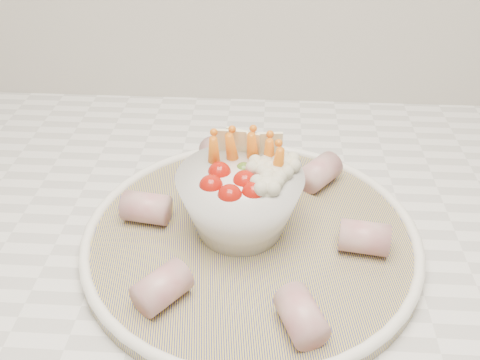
{
  "coord_description": "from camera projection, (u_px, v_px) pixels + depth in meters",
  "views": [
    {
      "loc": [
        0.06,
        0.95,
        1.33
      ],
      "look_at": [
        0.04,
        1.4,
        1.0
      ],
      "focal_mm": 40.0,
      "sensor_mm": 36.0,
      "label": 1
    }
  ],
  "objects": [
    {
      "name": "cured_meat_rolls",
      "position": [
        251.0,
        222.0,
        0.58
      ],
      "size": [
        0.29,
        0.31,
        0.03
      ],
      "color": "#A84D56",
      "rests_on": "serving_platter"
    },
    {
      "name": "veggie_bowl",
      "position": [
        242.0,
        198.0,
        0.57
      ],
      "size": [
        0.14,
        0.14,
        0.11
      ],
      "color": "silver",
      "rests_on": "serving_platter"
    },
    {
      "name": "serving_platter",
      "position": [
        251.0,
        237.0,
        0.59
      ],
      "size": [
        0.41,
        0.41,
        0.02
      ],
      "color": "navy",
      "rests_on": "kitchen_counter"
    }
  ]
}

